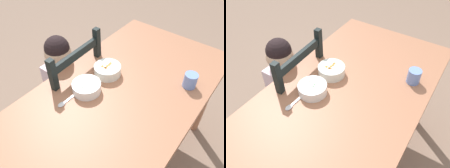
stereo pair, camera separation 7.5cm
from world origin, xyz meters
The scene contains 8 objects.
ground_plane centered at (0.00, 0.00, 0.00)m, with size 8.00×8.00×0.00m, color #866B59.
dining_table centered at (0.00, 0.00, 0.66)m, with size 1.53×0.81×0.77m.
dining_chair centered at (0.01, 0.45, 0.46)m, with size 0.43×0.43×0.97m.
child_figure centered at (0.01, 0.45, 0.62)m, with size 0.32×0.31×0.95m.
bowl_of_peas centered at (-0.08, 0.15, 0.80)m, with size 0.16×0.16×0.06m.
bowl_of_carrots centered at (0.10, 0.15, 0.80)m, with size 0.16×0.16×0.06m.
spoon centered at (-0.22, 0.19, 0.77)m, with size 0.14×0.03×0.01m.
drinking_cup centered at (0.30, -0.28, 0.81)m, with size 0.07×0.07×0.09m, color #6D8FDC.
Camera 2 is at (-0.77, -0.46, 1.69)m, focal length 37.59 mm.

